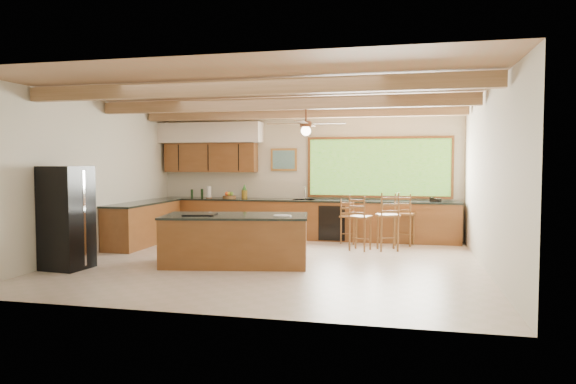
# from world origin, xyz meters

# --- Properties ---
(ground) EXTENTS (7.20, 7.20, 0.00)m
(ground) POSITION_xyz_m (0.00, 0.00, 0.00)
(ground) COLOR beige
(ground) RESTS_ON ground
(room_shell) EXTENTS (7.27, 6.54, 3.02)m
(room_shell) POSITION_xyz_m (-0.17, 0.65, 2.21)
(room_shell) COLOR beige
(room_shell) RESTS_ON ground
(counter_run) EXTENTS (7.12, 3.10, 1.26)m
(counter_run) POSITION_xyz_m (-0.82, 2.52, 0.46)
(counter_run) COLOR brown
(counter_run) RESTS_ON ground
(island) EXTENTS (2.66, 1.58, 0.89)m
(island) POSITION_xyz_m (-0.58, -0.33, 0.44)
(island) COLOR brown
(island) RESTS_ON ground
(refrigerator) EXTENTS (0.73, 0.72, 1.72)m
(refrigerator) POSITION_xyz_m (-3.22, -1.30, 0.86)
(refrigerator) COLOR black
(refrigerator) RESTS_ON ground
(bar_stool_a) EXTENTS (0.42, 0.42, 0.99)m
(bar_stool_a) POSITION_xyz_m (1.11, 2.40, 0.59)
(bar_stool_a) COLOR brown
(bar_stool_a) RESTS_ON ground
(bar_stool_b) EXTENTS (0.52, 0.52, 1.18)m
(bar_stool_b) POSITION_xyz_m (1.96, 1.65, 0.70)
(bar_stool_b) COLOR brown
(bar_stool_b) RESTS_ON ground
(bar_stool_c) EXTENTS (0.51, 0.51, 1.13)m
(bar_stool_c) POSITION_xyz_m (1.41, 1.54, 0.67)
(bar_stool_c) COLOR brown
(bar_stool_c) RESTS_ON ground
(bar_stool_d) EXTENTS (0.48, 0.48, 1.13)m
(bar_stool_d) POSITION_xyz_m (2.29, 2.39, 0.67)
(bar_stool_d) COLOR brown
(bar_stool_d) RESTS_ON ground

